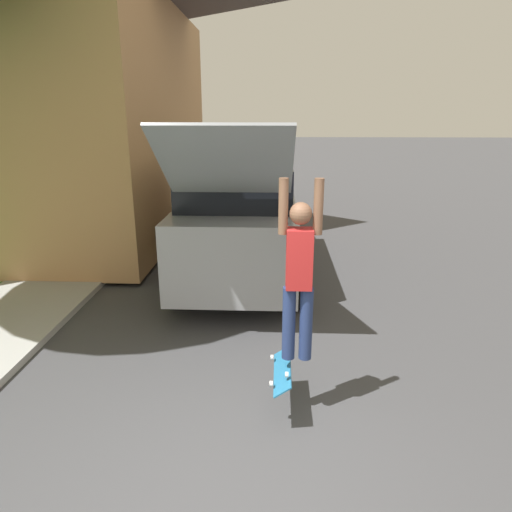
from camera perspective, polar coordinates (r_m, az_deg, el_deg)
sidewalk at (r=10.11m, az=-21.16°, el=-0.90°), size 1.80×80.00×0.10m
suv_parked at (r=8.64m, az=-1.79°, el=5.33°), size 2.10×5.81×2.93m
car_down_street at (r=17.52m, az=-3.27°, el=9.73°), size 1.86×4.27×1.45m
skateboarder at (r=4.38m, az=5.39°, el=-1.90°), size 0.41×0.21×1.82m
skateboard at (r=4.87m, az=3.25°, el=-13.97°), size 0.22×0.83×0.20m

